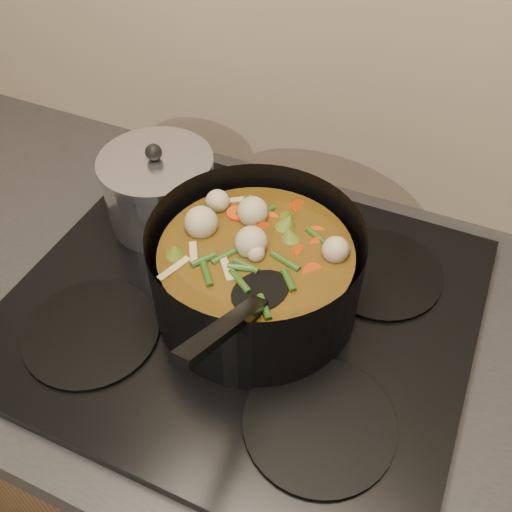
% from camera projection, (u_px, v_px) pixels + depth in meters
% --- Properties ---
extents(counter, '(2.64, 0.64, 0.91)m').
position_uv_depth(counter, '(246.00, 452.00, 1.14)').
color(counter, brown).
rests_on(counter, ground).
extents(stovetop, '(0.62, 0.54, 0.03)m').
position_uv_depth(stovetop, '(242.00, 306.00, 0.80)').
color(stovetop, black).
rests_on(stovetop, counter).
extents(stockpot, '(0.33, 0.40, 0.20)m').
position_uv_depth(stockpot, '(256.00, 273.00, 0.75)').
color(stockpot, black).
rests_on(stockpot, stovetop).
extents(saucepan, '(0.17, 0.17, 0.14)m').
position_uv_depth(saucepan, '(159.00, 190.00, 0.87)').
color(saucepan, silver).
rests_on(saucepan, stovetop).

